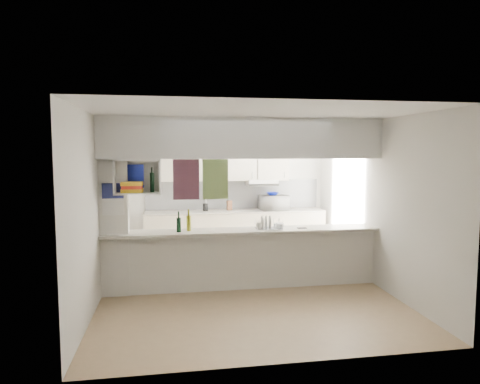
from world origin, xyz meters
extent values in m
plane|color=#A4845F|center=(0.00, 0.00, 0.00)|extent=(4.80, 4.80, 0.00)
plane|color=white|center=(0.00, 0.00, 2.60)|extent=(4.80, 4.80, 0.00)
plane|color=silver|center=(0.00, 2.40, 1.30)|extent=(4.20, 0.00, 4.20)
plane|color=silver|center=(-2.10, 0.00, 1.30)|extent=(0.00, 4.80, 4.80)
plane|color=silver|center=(2.10, 0.00, 1.30)|extent=(0.00, 4.80, 4.80)
cube|color=silver|center=(0.00, 0.00, 0.44)|extent=(4.20, 0.15, 0.88)
cube|color=#ABA597|center=(0.00, 0.00, 0.90)|extent=(4.20, 0.50, 0.04)
cube|color=white|center=(0.00, 0.00, 2.30)|extent=(4.20, 0.50, 0.60)
cube|color=silver|center=(-1.90, 0.00, 1.30)|extent=(0.40, 0.18, 2.60)
cube|color=#191E4C|center=(-1.90, -0.10, 1.55)|extent=(0.30, 0.01, 0.22)
cube|color=white|center=(-1.90, -0.10, 1.32)|extent=(0.30, 0.01, 0.24)
cube|color=#2F1524|center=(-0.85, 0.22, 1.68)|extent=(0.40, 0.02, 0.62)
cube|color=#156257|center=(-0.40, 0.22, 1.68)|extent=(0.40, 0.02, 0.62)
cube|color=white|center=(-1.55, -0.10, 1.51)|extent=(0.65, 0.35, 0.02)
cube|color=white|center=(-1.55, -0.10, 1.99)|extent=(0.65, 0.35, 0.02)
cube|color=white|center=(-1.55, 0.06, 1.75)|extent=(0.65, 0.02, 0.50)
cube|color=white|center=(-1.86, -0.10, 1.75)|extent=(0.02, 0.35, 0.50)
cube|color=white|center=(-1.24, -0.10, 1.75)|extent=(0.02, 0.35, 0.50)
cube|color=gold|center=(-1.63, -0.10, 1.55)|extent=(0.30, 0.24, 0.05)
cube|color=red|center=(-1.63, -0.10, 1.60)|extent=(0.28, 0.22, 0.05)
cube|color=gold|center=(-1.63, -0.10, 1.65)|extent=(0.30, 0.24, 0.05)
cube|color=navy|center=(-1.60, 0.02, 1.75)|extent=(0.26, 0.02, 0.34)
cylinder|color=black|center=(-1.35, -0.10, 1.67)|extent=(0.06, 0.06, 0.28)
cube|color=beige|center=(0.20, 2.10, 0.45)|extent=(3.60, 0.60, 0.90)
cube|color=#ABA597|center=(0.20, 2.10, 0.91)|extent=(3.60, 0.63, 0.03)
cube|color=silver|center=(0.20, 2.38, 1.22)|extent=(3.60, 0.03, 0.60)
cube|color=beige|center=(0.00, 2.23, 1.88)|extent=(2.62, 0.34, 0.72)
cube|color=white|center=(0.75, 2.16, 1.48)|extent=(0.60, 0.46, 0.12)
cube|color=silver|center=(0.75, 1.93, 1.45)|extent=(0.60, 0.02, 0.05)
imported|color=white|center=(0.99, 2.06, 1.07)|extent=(0.60, 0.45, 0.30)
imported|color=navy|center=(0.96, 2.06, 1.26)|extent=(0.25, 0.25, 0.06)
cube|color=silver|center=(0.39, -0.03, 0.93)|extent=(0.42, 0.32, 0.01)
cylinder|color=white|center=(0.29, -0.02, 1.04)|extent=(0.02, 0.20, 0.20)
cylinder|color=white|center=(0.35, -0.02, 1.04)|extent=(0.02, 0.20, 0.20)
cylinder|color=white|center=(0.41, -0.03, 1.04)|extent=(0.02, 0.20, 0.20)
imported|color=white|center=(0.24, -0.04, 0.98)|extent=(0.12, 0.12, 0.09)
cylinder|color=black|center=(-0.98, -0.05, 1.03)|extent=(0.07, 0.07, 0.21)
cylinder|color=black|center=(-0.98, -0.05, 1.18)|extent=(0.03, 0.03, 0.10)
cylinder|color=olive|center=(-0.83, 0.03, 1.03)|extent=(0.07, 0.07, 0.23)
cylinder|color=olive|center=(-0.83, 0.03, 1.20)|extent=(0.03, 0.03, 0.10)
cylinder|color=silver|center=(0.56, 0.02, 0.96)|extent=(0.15, 0.15, 0.08)
cube|color=black|center=(0.91, -0.05, 0.93)|extent=(0.14, 0.07, 0.01)
cylinder|color=black|center=(-0.40, 2.15, 0.99)|extent=(0.11, 0.11, 0.15)
cube|color=brown|center=(0.09, 2.18, 1.02)|extent=(0.11, 0.10, 0.19)
camera|label=1|loc=(-1.09, -6.35, 2.10)|focal=32.00mm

